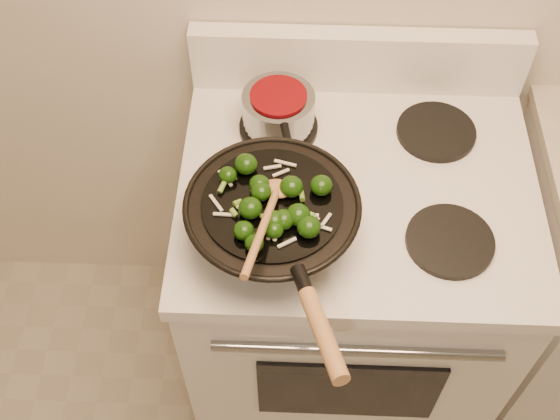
{
  "coord_description": "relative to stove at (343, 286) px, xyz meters",
  "views": [
    {
      "loc": [
        -0.27,
        0.22,
        2.11
      ],
      "look_at": [
        -0.31,
        1.02,
        1.01
      ],
      "focal_mm": 45.0,
      "sensor_mm": 36.0,
      "label": 1
    }
  ],
  "objects": [
    {
      "name": "stove",
      "position": [
        0.0,
        0.0,
        0.0
      ],
      "size": [
        0.78,
        0.67,
        1.08
      ],
      "color": "white",
      "rests_on": "ground"
    },
    {
      "name": "wooden_spoon",
      "position": [
        -0.18,
        -0.2,
        0.6
      ],
      "size": [
        0.09,
        0.27,
        0.08
      ],
      "color": "#A37040",
      "rests_on": "wok"
    },
    {
      "name": "wok",
      "position": [
        -0.18,
        -0.16,
        0.52
      ],
      "size": [
        0.35,
        0.56,
        0.18
      ],
      "color": "black",
      "rests_on": "stove"
    },
    {
      "name": "stirfry",
      "position": [
        -0.18,
        -0.17,
        0.58
      ],
      "size": [
        0.24,
        0.23,
        0.04
      ],
      "color": "#133308",
      "rests_on": "wok"
    },
    {
      "name": "saucepan",
      "position": [
        -0.18,
        0.15,
        0.51
      ],
      "size": [
        0.16,
        0.26,
        0.1
      ],
      "color": "gray",
      "rests_on": "stove"
    }
  ]
}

